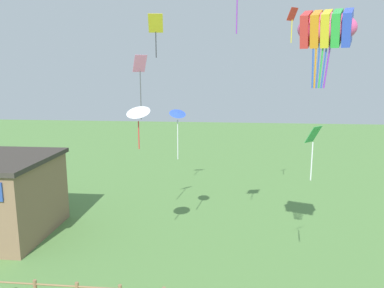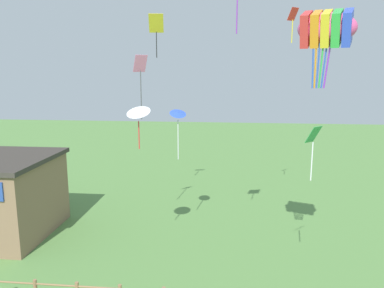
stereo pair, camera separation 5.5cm
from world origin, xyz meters
name	(u,v)px [view 1 (the left image)]	position (x,y,z in m)	size (l,w,h in m)	color
kite_rainbow_parafoil	(327,29)	(4.72, 8.51, 10.22)	(2.33, 1.94, 2.74)	#E54C8C
kite_red_diamond	(292,19)	(4.76, 16.57, 11.60)	(0.64, 0.61, 1.87)	red
kite_yellow_diamond	(156,27)	(-2.81, 16.24, 11.25)	(0.91, 0.76, 2.37)	yellow
kite_pink_diamond	(140,75)	(-3.02, 13.08, 8.62)	(0.75, 0.70, 3.18)	pink
kite_white_delta	(138,112)	(-2.49, 10.33, 7.04)	(1.21, 1.16, 1.89)	white
kite_blue_delta	(178,116)	(-1.19, 13.28, 6.56)	(1.08, 1.05, 2.61)	blue
kite_green_diamond	(313,143)	(4.57, 8.85, 6.11)	(0.65, 0.65, 2.12)	green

